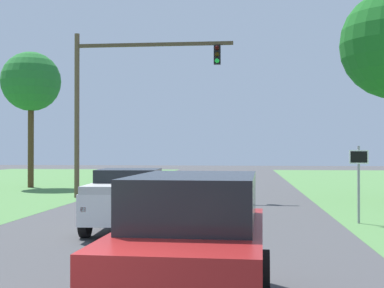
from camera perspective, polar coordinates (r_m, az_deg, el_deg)
The scene contains 6 objects.
ground_plane at distance 15.61m, azimuth -2.81°, elevation -9.25°, with size 120.00×120.00×0.00m, color #424244.
red_suv_near at distance 7.64m, azimuth 0.18°, elevation -10.56°, with size 2.26×4.50×1.99m.
pickup_truck_lead at distance 15.75m, azimuth -6.66°, elevation -5.74°, with size 2.35×4.97×1.78m.
traffic_light at distance 26.07m, azimuth -8.07°, elevation 5.85°, with size 7.70×0.40×7.97m.
keep_moving_sign at distance 17.74m, azimuth 17.40°, elevation -3.06°, with size 0.60×0.09×2.46m.
extra_tree_1 at distance 34.36m, azimuth -16.84°, elevation 6.33°, with size 3.63×3.63×8.32m.
Camera 1 is at (2.32, -4.35, 2.37)m, focal length 49.88 mm.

